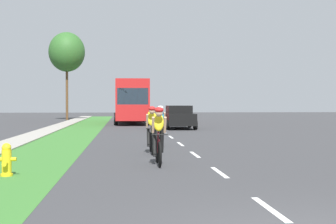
# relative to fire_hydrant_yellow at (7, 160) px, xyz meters

# --- Properties ---
(ground_plane) EXTENTS (120.00, 120.00, 0.00)m
(ground_plane) POSITION_rel_fire_hydrant_yellow_xyz_m (5.00, 14.15, -0.37)
(ground_plane) COLOR #38383A
(grass_verge) EXTENTS (2.55, 70.00, 0.01)m
(grass_verge) POSITION_rel_fire_hydrant_yellow_xyz_m (-0.00, 14.15, -0.37)
(grass_verge) COLOR #38722D
(grass_verge) RESTS_ON ground_plane
(sidewalk_concrete) EXTENTS (1.34, 70.00, 0.10)m
(sidewalk_concrete) POSITION_rel_fire_hydrant_yellow_xyz_m (-1.95, 14.15, -0.37)
(sidewalk_concrete) COLOR #9E998E
(sidewalk_concrete) RESTS_ON ground_plane
(lane_markings_center) EXTENTS (0.12, 53.80, 0.01)m
(lane_markings_center) POSITION_rel_fire_hydrant_yellow_xyz_m (5.00, 18.15, -0.37)
(lane_markings_center) COLOR white
(lane_markings_center) RESTS_ON ground_plane
(fire_hydrant_yellow) EXTENTS (0.44, 0.38, 0.76)m
(fire_hydrant_yellow) POSITION_rel_fire_hydrant_yellow_xyz_m (0.00, 0.00, 0.00)
(fire_hydrant_yellow) COLOR yellow
(fire_hydrant_yellow) RESTS_ON ground_plane
(cyclist_lead) EXTENTS (0.42, 1.72, 1.58)m
(cyclist_lead) POSITION_rel_fire_hydrant_yellow_xyz_m (3.62, 1.64, 0.44)
(cyclist_lead) COLOR black
(cyclist_lead) RESTS_ON ground_plane
(cyclist_trailing) EXTENTS (0.42, 1.72, 1.58)m
(cyclist_trailing) POSITION_rel_fire_hydrant_yellow_xyz_m (3.61, 4.65, 0.44)
(cyclist_trailing) COLOR black
(cyclist_trailing) RESTS_ON ground_plane
(cyclist_distant) EXTENTS (0.42, 1.72, 1.58)m
(cyclist_distant) POSITION_rel_fire_hydrant_yellow_xyz_m (4.12, 7.61, 0.44)
(cyclist_distant) COLOR black
(cyclist_distant) RESTS_ON ground_plane
(sedan_black) EXTENTS (1.98, 4.30, 1.52)m
(sedan_black) POSITION_rel_fire_hydrant_yellow_xyz_m (6.30, 19.88, 0.40)
(sedan_black) COLOR black
(sedan_black) RESTS_ON ground_plane
(bus_red) EXTENTS (2.78, 11.60, 3.48)m
(bus_red) POSITION_rel_fire_hydrant_yellow_xyz_m (3.32, 29.11, 1.61)
(bus_red) COLOR red
(bus_red) RESTS_ON ground_plane
(street_tree_far) EXTENTS (3.56, 3.56, 8.71)m
(street_tree_far) POSITION_rel_fire_hydrant_yellow_xyz_m (-2.95, 36.75, 6.36)
(street_tree_far) COLOR brown
(street_tree_far) RESTS_ON ground_plane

